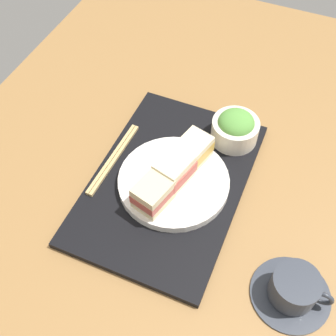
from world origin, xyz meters
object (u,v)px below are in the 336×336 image
sandwich_plate (174,182)px  sandwich_middle (174,170)px  chopsticks_pair (113,159)px  salad_bowl (235,128)px  sandwich_near (193,150)px  coffee_cup (294,289)px  sandwich_far (153,194)px

sandwich_plate → sandwich_middle: size_ratio=2.56×
chopsticks_pair → salad_bowl: bearing=125.9°
sandwich_near → coffee_cup: size_ratio=0.61×
sandwich_plate → sandwich_far: 7.55cm
chopsticks_pair → coffee_cup: coffee_cup is taller
salad_bowl → sandwich_far: bearing=-21.3°
sandwich_near → chopsticks_pair: 17.24cm
sandwich_near → sandwich_middle: (6.46, -1.55, 0.29)cm
sandwich_plate → chopsticks_pair: 14.29cm
coffee_cup → salad_bowl: bearing=-145.7°
salad_bowl → coffee_cup: salad_bowl is taller
sandwich_plate → salad_bowl: salad_bowl is taller
sandwich_near → chopsticks_pair: (5.56, -15.80, -4.10)cm
sandwich_plate → sandwich_far: size_ratio=2.64×
sandwich_plate → sandwich_far: (6.46, -1.55, 3.60)cm
sandwich_middle → sandwich_far: size_ratio=1.03×
chopsticks_pair → coffee_cup: (13.87, 41.89, 0.91)cm
sandwich_plate → sandwich_middle: bearing=-166.0°
sandwich_plate → salad_bowl: (-16.64, 7.46, 2.50)cm
sandwich_plate → coffee_cup: 30.53cm
sandwich_plate → coffee_cup: size_ratio=1.60×
sandwich_near → salad_bowl: bearing=149.9°
sandwich_plate → sandwich_middle: sandwich_middle is taller
sandwich_plate → sandwich_near: (-6.46, 1.55, 3.57)cm
sandwich_middle → sandwich_near: bearing=166.5°
sandwich_plate → coffee_cup: coffee_cup is taller
sandwich_plate → sandwich_near: bearing=166.5°
sandwich_near → sandwich_middle: size_ratio=0.97×
sandwich_middle → chopsticks_pair: 14.94cm
salad_bowl → coffee_cup: bearing=34.3°
sandwich_middle → chopsticks_pair: bearing=-93.6°
salad_bowl → chopsticks_pair: bearing=-54.1°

